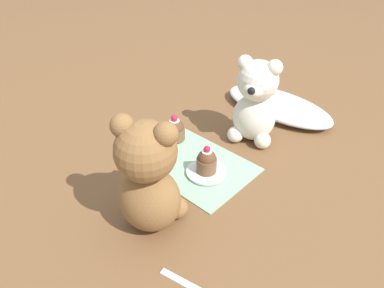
{
  "coord_description": "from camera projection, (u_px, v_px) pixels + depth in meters",
  "views": [
    {
      "loc": [
        0.46,
        -0.49,
        0.54
      ],
      "look_at": [
        0.0,
        0.0,
        0.06
      ],
      "focal_mm": 35.0,
      "sensor_mm": 36.0,
      "label": 1
    }
  ],
  "objects": [
    {
      "name": "knitted_placemat",
      "position": [
        192.0,
        163.0,
        0.86
      ],
      "size": [
        0.27,
        0.19,
        0.01
      ],
      "primitive_type": "cube",
      "color": "#8EBC99",
      "rests_on": "ground_plane"
    },
    {
      "name": "teddy_bear_cream",
      "position": [
        255.0,
        102.0,
        0.88
      ],
      "size": [
        0.13,
        0.12,
        0.21
      ],
      "rotation": [
        0.0,
        0.0,
        0.34
      ],
      "color": "silver",
      "rests_on": "ground_plane"
    },
    {
      "name": "cupcake_near_tan_bear",
      "position": [
        207.0,
        161.0,
        0.81
      ],
      "size": [
        0.04,
        0.04,
        0.07
      ],
      "color": "brown",
      "rests_on": "saucer_plate"
    },
    {
      "name": "teaspoon",
      "position": [
        192.0,
        286.0,
        0.6
      ],
      "size": [
        0.12,
        0.03,
        0.01
      ],
      "primitive_type": "cube",
      "rotation": [
        0.0,
        0.0,
        0.2
      ],
      "color": "silver",
      "rests_on": "ground_plane"
    },
    {
      "name": "cupcake_near_cream_bear",
      "position": [
        175.0,
        130.0,
        0.92
      ],
      "size": [
        0.05,
        0.05,
        0.07
      ],
      "color": "brown",
      "rests_on": "knitted_placemat"
    },
    {
      "name": "teddy_bear_tan",
      "position": [
        149.0,
        177.0,
        0.65
      ],
      "size": [
        0.15,
        0.14,
        0.23
      ],
      "rotation": [
        0.0,
        0.0,
        3.56
      ],
      "color": "olive",
      "rests_on": "ground_plane"
    },
    {
      "name": "saucer_plate",
      "position": [
        206.0,
        172.0,
        0.82
      ],
      "size": [
        0.09,
        0.09,
        0.01
      ],
      "primitive_type": "cylinder",
      "color": "silver",
      "rests_on": "knitted_placemat"
    },
    {
      "name": "ground_plane",
      "position": [
        192.0,
        164.0,
        0.86
      ],
      "size": [
        4.0,
        4.0,
        0.0
      ],
      "primitive_type": "plane",
      "color": "brown"
    },
    {
      "name": "tulle_cloth",
      "position": [
        278.0,
        105.0,
        1.04
      ],
      "size": [
        0.32,
        0.15,
        0.04
      ],
      "primitive_type": "ellipsoid",
      "color": "white",
      "rests_on": "ground_plane"
    }
  ]
}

